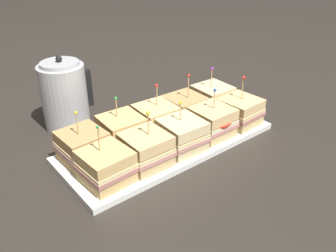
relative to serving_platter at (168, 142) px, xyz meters
name	(u,v)px	position (x,y,z in m)	size (l,w,h in m)	color
ground_plane	(168,145)	(0.00, 0.00, -0.01)	(6.00, 6.00, 0.00)	#2D2823
serving_platter	(168,142)	(0.00, 0.00, 0.00)	(0.67, 0.28, 0.02)	white
sandwich_front_far_left	(106,166)	(-0.25, -0.06, 0.05)	(0.13, 0.13, 0.16)	tan
sandwich_front_left	(146,150)	(-0.13, -0.06, 0.05)	(0.12, 0.12, 0.16)	#DBB77A
sandwich_front_center	(182,135)	(0.00, -0.07, 0.05)	(0.13, 0.13, 0.15)	beige
sandwich_front_right	(212,122)	(0.13, -0.06, 0.05)	(0.12, 0.13, 0.16)	#DBB77A
sandwich_front_far_right	(240,111)	(0.25, -0.06, 0.05)	(0.13, 0.13, 0.17)	#DBB77A
sandwich_back_far_left	(83,146)	(-0.25, 0.06, 0.05)	(0.13, 0.13, 0.16)	tan
sandwich_back_left	(122,131)	(-0.12, 0.06, 0.05)	(0.13, 0.13, 0.16)	tan
sandwich_back_center	(156,119)	(0.00, 0.06, 0.05)	(0.13, 0.13, 0.16)	#DBB77A
sandwich_back_right	(185,109)	(0.12, 0.06, 0.05)	(0.12, 0.12, 0.17)	tan
sandwich_back_far_right	(212,99)	(0.25, 0.06, 0.05)	(0.13, 0.13, 0.16)	beige
kettle_steel	(65,96)	(-0.19, 0.31, 0.10)	(0.17, 0.15, 0.25)	#B7BABF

